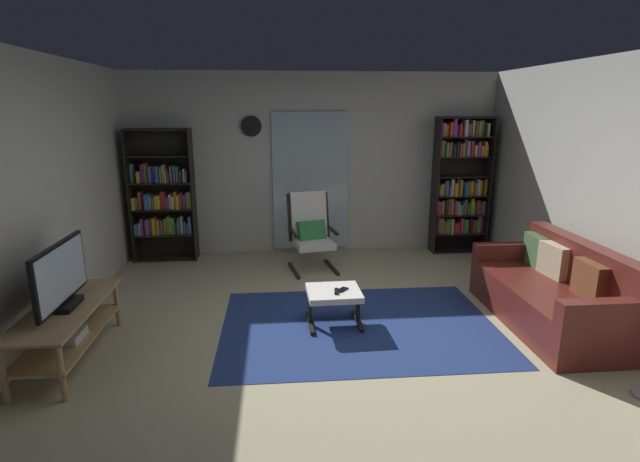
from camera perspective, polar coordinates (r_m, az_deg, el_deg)
name	(u,v)px	position (r m, az deg, el deg)	size (l,w,h in m)	color
ground_plane	(337,336)	(4.68, 1.99, -12.32)	(7.02, 7.02, 0.00)	tan
wall_back	(314,164)	(7.11, -0.76, 7.93)	(5.60, 0.06, 2.60)	beige
wall_left	(18,207)	(4.75, -32.20, 2.43)	(0.06, 6.00, 2.60)	beige
wall_right	(626,197)	(5.31, 32.49, 3.44)	(0.06, 6.00, 2.60)	beige
glass_door_panel	(311,182)	(7.08, -1.13, 5.85)	(1.10, 0.01, 2.00)	silver
area_rug	(359,325)	(4.89, 4.62, -11.09)	(2.70, 1.93, 0.01)	navy
tv_stand	(67,325)	(4.66, -27.81, -9.87)	(0.51, 1.37, 0.48)	tan
television	(61,278)	(4.53, -28.34, -4.90)	(0.20, 0.92, 0.55)	black
bookshelf_near_tv	(163,199)	(7.07, -18.15, 3.66)	(0.86, 0.30, 1.83)	black
bookshelf_near_sofa	(460,183)	(7.37, 16.27, 5.44)	(0.80, 0.30, 1.98)	black
leather_sofa	(554,294)	(5.35, 25.97, -6.73)	(0.84, 1.83, 0.83)	#5D211B
lounge_armchair	(311,230)	(6.38, -1.08, 0.18)	(0.66, 0.74, 1.02)	black
ottoman	(334,296)	(4.79, 1.69, -7.73)	(0.54, 0.50, 0.36)	white
tv_remote	(337,291)	(4.71, 1.97, -7.15)	(0.04, 0.14, 0.02)	black
cell_phone	(342,290)	(4.77, 2.65, -6.96)	(0.07, 0.14, 0.01)	black
wall_clock	(251,126)	(6.99, -8.15, 12.20)	(0.29, 0.03, 0.29)	silver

